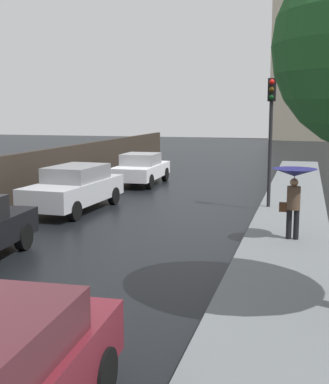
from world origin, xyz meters
The scene contains 4 objects.
car_silver_near_kerb centered at (-2.08, 11.75, 0.79)m, with size 1.98×4.65×1.52m.
car_white_far_ahead centered at (-1.83, 18.35, 0.73)m, with size 1.85×4.12×1.43m.
pedestrian_with_umbrella_near centered at (5.21, 9.00, 1.59)m, with size 1.11×1.11×1.80m.
traffic_light centered at (4.30, 13.40, 3.11)m, with size 0.26×0.39×4.29m.
Camera 1 is at (5.48, -4.36, 3.40)m, focal length 48.80 mm.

